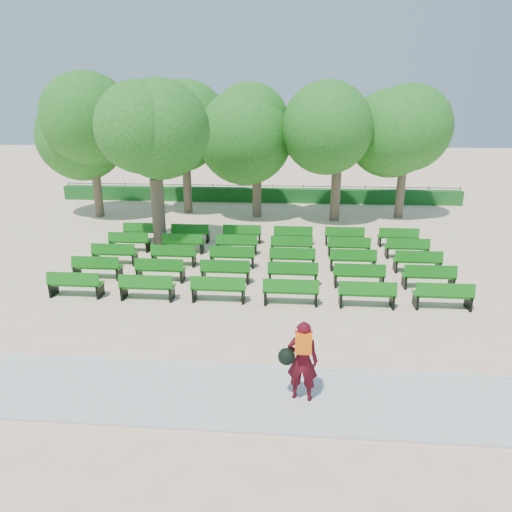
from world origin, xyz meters
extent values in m
plane|color=beige|center=(0.00, 0.00, 0.00)|extent=(120.00, 120.00, 0.00)
cube|color=beige|center=(0.00, -7.40, 0.03)|extent=(30.00, 2.20, 0.06)
cube|color=silver|center=(0.00, -6.25, 0.05)|extent=(30.00, 0.12, 0.10)
cube|color=#16591D|center=(0.00, 14.00, 0.45)|extent=(26.00, 0.70, 0.90)
cube|color=#136D13|center=(1.22, 1.00, 0.43)|extent=(1.74, 0.51, 0.06)
cube|color=#136D13|center=(1.22, 0.80, 0.67)|extent=(1.73, 0.16, 0.40)
cylinder|color=brown|center=(-3.33, 2.94, 1.53)|extent=(0.55, 0.55, 3.07)
ellipsoid|color=#24711F|center=(-3.33, 2.94, 4.31)|extent=(4.52, 4.52, 4.07)
imported|color=#440912|center=(2.62, -7.35, 0.94)|extent=(0.70, 0.51, 1.76)
cube|color=orange|center=(2.62, -7.55, 1.44)|extent=(0.33, 0.16, 0.41)
sphere|color=black|center=(2.30, -7.41, 1.05)|extent=(0.35, 0.35, 0.35)
camera|label=1|loc=(2.35, -15.58, 5.83)|focal=32.00mm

